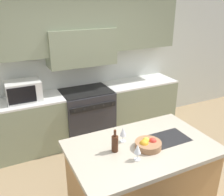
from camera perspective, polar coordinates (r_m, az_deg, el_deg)
back_cabinetry at (r=4.39m, az=-7.58°, el=11.11°), size 10.00×0.46×2.70m
back_counter at (r=4.53m, az=-5.84°, el=-3.69°), size 3.57×0.62×0.92m
range_stove at (r=4.51m, az=-5.75°, el=-3.79°), size 0.86×0.70×0.92m
microwave at (r=4.09m, az=-19.55°, el=1.54°), size 0.52×0.37×0.31m
kitchen_island at (r=3.03m, az=6.49°, el=-18.23°), size 1.57×0.99×0.94m
wine_bottle at (r=2.59m, az=0.67°, el=-10.30°), size 0.07×0.07×0.25m
wine_glass_near at (r=2.47m, az=5.85°, el=-11.60°), size 0.07×0.07×0.17m
wine_glass_far at (r=2.74m, az=2.53°, el=-7.77°), size 0.07×0.07×0.17m
fruit_bowl at (r=2.70m, az=8.20°, el=-10.41°), size 0.28×0.28×0.11m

